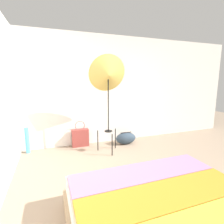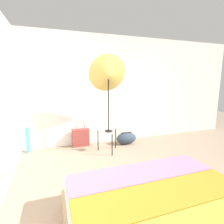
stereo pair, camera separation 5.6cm
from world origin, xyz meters
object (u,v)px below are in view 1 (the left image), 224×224
at_px(duffel_bag, 126,138).
at_px(paper_roll, 27,140).
at_px(tote_bag, 80,137).
at_px(photo_umbrella, 108,75).

height_order(duffel_bag, paper_roll, paper_roll).
bearing_deg(paper_roll, tote_bag, 0.29).
distance_m(photo_umbrella, tote_bag, 1.61).
distance_m(photo_umbrella, paper_roll, 2.20).
xyz_separation_m(photo_umbrella, paper_roll, (-1.66, 0.50, -1.36)).
bearing_deg(photo_umbrella, paper_roll, 163.09).
bearing_deg(photo_umbrella, tote_bag, 136.05).
distance_m(tote_bag, duffel_bag, 1.10).
xyz_separation_m(tote_bag, paper_roll, (-1.13, -0.01, 0.07)).
xyz_separation_m(photo_umbrella, tote_bag, (-0.53, 0.51, -1.43)).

